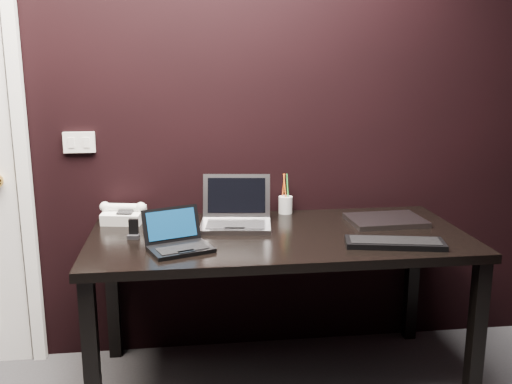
{
  "coord_description": "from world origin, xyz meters",
  "views": [
    {
      "loc": [
        -0.12,
        -1.04,
        1.5
      ],
      "look_at": [
        0.19,
        1.35,
        0.95
      ],
      "focal_mm": 40.0,
      "sensor_mm": 36.0,
      "label": 1
    }
  ],
  "objects": [
    {
      "name": "netbook",
      "position": [
        -0.15,
        1.24,
        0.77
      ],
      "size": [
        0.31,
        0.29,
        0.16
      ],
      "color": "black",
      "rests_on": "desk"
    },
    {
      "name": "desk",
      "position": [
        0.3,
        1.4,
        0.66
      ],
      "size": [
        1.7,
        0.8,
        0.74
      ],
      "color": "black",
      "rests_on": "ground"
    },
    {
      "name": "mobile_phone",
      "position": [
        -0.35,
        1.42,
        0.77
      ],
      "size": [
        0.05,
        0.05,
        0.09
      ],
      "color": "black",
      "rests_on": "desk"
    },
    {
      "name": "silver_laptop",
      "position": [
        0.12,
        1.55,
        0.78
      ],
      "size": [
        0.36,
        0.33,
        0.23
      ],
      "color": "#95969B",
      "rests_on": "desk"
    },
    {
      "name": "wall_back",
      "position": [
        0.0,
        1.8,
        1.3
      ],
      "size": [
        4.0,
        0.0,
        4.0
      ],
      "primitive_type": "plane",
      "rotation": [
        1.57,
        0.0,
        0.0
      ],
      "color": "black",
      "rests_on": "ground"
    },
    {
      "name": "pen_cup",
      "position": [
        0.39,
        1.75,
        0.79
      ],
      "size": [
        0.08,
        0.08,
        0.21
      ],
      "color": "silver",
      "rests_on": "desk"
    },
    {
      "name": "desk_phone",
      "position": [
        -0.42,
        1.68,
        0.78
      ],
      "size": [
        0.23,
        0.2,
        0.11
      ],
      "color": "white",
      "rests_on": "desk"
    },
    {
      "name": "ext_keyboard",
      "position": [
        0.76,
        1.17,
        0.75
      ],
      "size": [
        0.43,
        0.22,
        0.03
      ],
      "color": "black",
      "rests_on": "desk"
    },
    {
      "name": "wall_switch",
      "position": [
        -0.62,
        1.79,
        1.12
      ],
      "size": [
        0.15,
        0.02,
        0.1
      ],
      "color": "silver",
      "rests_on": "wall_back"
    },
    {
      "name": "closed_laptop",
      "position": [
        0.84,
        1.51,
        0.75
      ],
      "size": [
        0.37,
        0.27,
        0.02
      ],
      "color": "#98999D",
      "rests_on": "desk"
    }
  ]
}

